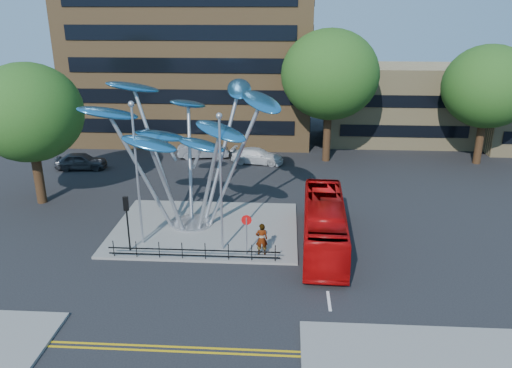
# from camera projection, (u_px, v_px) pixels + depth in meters

# --- Properties ---
(ground) EXTENTS (120.00, 120.00, 0.00)m
(ground) POSITION_uv_depth(u_px,v_px,m) (207.00, 276.00, 27.26)
(ground) COLOR black
(ground) RESTS_ON ground
(traffic_island) EXTENTS (12.00, 9.00, 0.15)m
(traffic_island) POSITION_uv_depth(u_px,v_px,m) (206.00, 228.00, 32.92)
(traffic_island) COLOR slate
(traffic_island) RESTS_ON ground
(double_yellow_near) EXTENTS (40.00, 0.12, 0.01)m
(double_yellow_near) POSITION_uv_depth(u_px,v_px,m) (185.00, 347.00, 21.62)
(double_yellow_near) COLOR gold
(double_yellow_near) RESTS_ON ground
(double_yellow_far) EXTENTS (40.00, 0.12, 0.01)m
(double_yellow_far) POSITION_uv_depth(u_px,v_px,m) (184.00, 352.00, 21.34)
(double_yellow_far) COLOR gold
(double_yellow_far) RESTS_ON ground
(low_building_near) EXTENTS (15.00, 8.00, 8.00)m
(low_building_near) POSITION_uv_depth(u_px,v_px,m) (398.00, 104.00, 53.12)
(low_building_near) COLOR tan
(low_building_near) RESTS_ON ground
(tree_right) EXTENTS (8.80, 8.80, 12.11)m
(tree_right) POSITION_uv_depth(u_px,v_px,m) (330.00, 75.00, 44.71)
(tree_right) COLOR black
(tree_right) RESTS_ON ground
(tree_left) EXTENTS (7.60, 7.60, 10.32)m
(tree_left) POSITION_uv_depth(u_px,v_px,m) (29.00, 113.00, 35.14)
(tree_left) COLOR black
(tree_left) RESTS_ON ground
(tree_far) EXTENTS (8.00, 8.00, 10.81)m
(tree_far) POSITION_uv_depth(u_px,v_px,m) (488.00, 87.00, 44.21)
(tree_far) COLOR black
(tree_far) RESTS_ON ground
(leaf_sculpture) EXTENTS (12.72, 9.54, 9.51)m
(leaf_sculpture) POSITION_uv_depth(u_px,v_px,m) (187.00, 125.00, 31.31)
(leaf_sculpture) COLOR #9EA0A5
(leaf_sculpture) RESTS_ON traffic_island
(street_lamp_left) EXTENTS (0.36, 0.36, 8.80)m
(street_lamp_left) POSITION_uv_depth(u_px,v_px,m) (136.00, 162.00, 28.98)
(street_lamp_left) COLOR #9EA0A5
(street_lamp_left) RESTS_ON traffic_island
(street_lamp_right) EXTENTS (0.36, 0.36, 8.30)m
(street_lamp_right) POSITION_uv_depth(u_px,v_px,m) (221.00, 171.00, 28.31)
(street_lamp_right) COLOR #9EA0A5
(street_lamp_right) RESTS_ON traffic_island
(traffic_light_island) EXTENTS (0.28, 0.18, 3.42)m
(traffic_light_island) POSITION_uv_depth(u_px,v_px,m) (127.00, 212.00, 29.00)
(traffic_light_island) COLOR black
(traffic_light_island) RESTS_ON traffic_island
(no_entry_sign_island) EXTENTS (0.60, 0.10, 2.45)m
(no_entry_sign_island) POSITION_uv_depth(u_px,v_px,m) (247.00, 228.00, 28.89)
(no_entry_sign_island) COLOR #9EA0A5
(no_entry_sign_island) RESTS_ON traffic_island
(pedestrian_railing_front) EXTENTS (10.00, 0.06, 1.00)m
(pedestrian_railing_front) POSITION_uv_depth(u_px,v_px,m) (194.00, 252.00, 28.72)
(pedestrian_railing_front) COLOR black
(pedestrian_railing_front) RESTS_ON traffic_island
(red_bus) EXTENTS (2.81, 10.39, 2.87)m
(red_bus) POSITION_uv_depth(u_px,v_px,m) (324.00, 224.00, 30.25)
(red_bus) COLOR #B90809
(red_bus) RESTS_ON ground
(pedestrian) EXTENTS (0.77, 0.56, 1.96)m
(pedestrian) POSITION_uv_depth(u_px,v_px,m) (262.00, 239.00, 29.05)
(pedestrian) COLOR gray
(pedestrian) RESTS_ON traffic_island
(parked_car_left) EXTENTS (4.66, 2.30, 1.53)m
(parked_car_left) POSITION_uv_depth(u_px,v_px,m) (81.00, 161.00, 44.71)
(parked_car_left) COLOR #393B40
(parked_car_left) RESTS_ON ground
(parked_car_mid) EXTENTS (5.08, 2.40, 1.61)m
(parked_car_mid) POSITION_uv_depth(u_px,v_px,m) (203.00, 150.00, 48.05)
(parked_car_mid) COLOR #AAACB2
(parked_car_mid) RESTS_ON ground
(parked_car_right) EXTENTS (5.11, 2.73, 1.41)m
(parked_car_right) POSITION_uv_depth(u_px,v_px,m) (257.00, 156.00, 46.39)
(parked_car_right) COLOR silver
(parked_car_right) RESTS_ON ground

